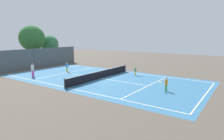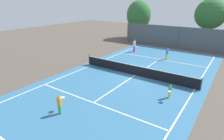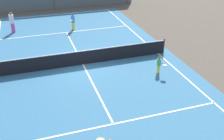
% 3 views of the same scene
% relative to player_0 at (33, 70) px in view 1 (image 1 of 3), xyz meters
% --- Properties ---
extents(ground_plane, '(80.00, 80.00, 0.00)m').
position_rel_player_0_xyz_m(ground_plane, '(4.30, -7.81, -0.91)').
color(ground_plane, brown).
extents(court_surface, '(13.00, 25.00, 0.01)m').
position_rel_player_0_xyz_m(court_surface, '(4.30, -7.81, -0.91)').
color(court_surface, teal).
rests_on(court_surface, ground_plane).
extents(tennis_net, '(11.90, 0.10, 1.10)m').
position_rel_player_0_xyz_m(tennis_net, '(4.30, -7.81, -0.40)').
color(tennis_net, '#333833').
rests_on(tennis_net, ground_plane).
extents(perimeter_fence, '(18.00, 0.12, 3.20)m').
position_rel_player_0_xyz_m(perimeter_fence, '(4.30, 6.19, 0.69)').
color(perimeter_fence, '#515B60').
rests_on(perimeter_fence, ground_plane).
extents(tree_0, '(4.77, 4.77, 7.24)m').
position_rel_player_0_xyz_m(tree_0, '(7.48, 11.19, 3.93)').
color(tree_0, brown).
rests_on(tree_0, ground_plane).
extents(tree_1, '(3.62, 3.62, 5.39)m').
position_rel_player_0_xyz_m(tree_1, '(11.91, 11.82, 2.65)').
color(tree_1, brown).
rests_on(tree_1, ground_plane).
extents(player_0, '(0.38, 0.38, 1.79)m').
position_rel_player_0_xyz_m(player_0, '(0.00, 0.00, 0.00)').
color(player_0, '#D14799').
rests_on(player_0, ground_plane).
extents(player_1, '(0.58, 0.85, 1.29)m').
position_rel_player_0_xyz_m(player_1, '(3.40, -16.45, -0.24)').
color(player_1, '#3FA559').
rests_on(player_1, ground_plane).
extents(player_2, '(0.61, 0.88, 1.47)m').
position_rel_player_0_xyz_m(player_2, '(5.02, -0.90, -0.15)').
color(player_2, yellow).
rests_on(player_2, ground_plane).
extents(player_3, '(0.44, 0.82, 1.11)m').
position_rel_player_0_xyz_m(player_3, '(8.52, -10.43, -0.33)').
color(player_3, yellow).
rests_on(player_3, ground_plane).
extents(ball_crate, '(0.40, 0.29, 0.43)m').
position_rel_player_0_xyz_m(ball_crate, '(3.20, -6.95, -0.73)').
color(ball_crate, blue).
rests_on(ball_crate, ground_plane).
extents(tennis_ball_0, '(0.07, 0.07, 0.07)m').
position_rel_player_0_xyz_m(tennis_ball_0, '(3.79, -1.41, -0.88)').
color(tennis_ball_0, '#CCE533').
rests_on(tennis_ball_0, ground_plane).
extents(tennis_ball_1, '(0.07, 0.07, 0.07)m').
position_rel_player_0_xyz_m(tennis_ball_1, '(3.31, -6.90, -0.88)').
color(tennis_ball_1, '#CCE533').
rests_on(tennis_ball_1, ground_plane).
extents(tennis_ball_2, '(0.07, 0.07, 0.07)m').
position_rel_player_0_xyz_m(tennis_ball_2, '(0.84, -2.11, -0.88)').
color(tennis_ball_2, '#CCE533').
rests_on(tennis_ball_2, ground_plane).
extents(tennis_ball_3, '(0.07, 0.07, 0.07)m').
position_rel_player_0_xyz_m(tennis_ball_3, '(9.78, 0.45, -0.88)').
color(tennis_ball_3, '#CCE533').
rests_on(tennis_ball_3, ground_plane).
extents(tennis_ball_4, '(0.07, 0.07, 0.07)m').
position_rel_player_0_xyz_m(tennis_ball_4, '(4.55, -2.31, -0.88)').
color(tennis_ball_4, '#CCE533').
rests_on(tennis_ball_4, ground_plane).
extents(tennis_ball_5, '(0.07, 0.07, 0.07)m').
position_rel_player_0_xyz_m(tennis_ball_5, '(6.52, -6.81, -0.88)').
color(tennis_ball_5, '#CCE533').
rests_on(tennis_ball_5, ground_plane).
extents(tennis_ball_6, '(0.07, 0.07, 0.07)m').
position_rel_player_0_xyz_m(tennis_ball_6, '(1.27, -14.53, -0.88)').
color(tennis_ball_6, '#CCE533').
rests_on(tennis_ball_6, ground_plane).
extents(tennis_ball_7, '(0.07, 0.07, 0.07)m').
position_rel_player_0_xyz_m(tennis_ball_7, '(3.10, -2.08, -0.88)').
color(tennis_ball_7, '#CCE533').
rests_on(tennis_ball_7, ground_plane).
extents(tennis_ball_8, '(0.07, 0.07, 0.07)m').
position_rel_player_0_xyz_m(tennis_ball_8, '(2.96, -17.11, -0.88)').
color(tennis_ball_8, '#CCE533').
rests_on(tennis_ball_8, ground_plane).
extents(tennis_ball_9, '(0.07, 0.07, 0.07)m').
position_rel_player_0_xyz_m(tennis_ball_9, '(-0.67, -16.81, -0.88)').
color(tennis_ball_9, '#CCE533').
rests_on(tennis_ball_9, ground_plane).
extents(tennis_ball_10, '(0.07, 0.07, 0.07)m').
position_rel_player_0_xyz_m(tennis_ball_10, '(8.77, -14.09, -0.88)').
color(tennis_ball_10, '#CCE533').
rests_on(tennis_ball_10, ground_plane).
extents(tennis_ball_11, '(0.07, 0.07, 0.07)m').
position_rel_player_0_xyz_m(tennis_ball_11, '(-0.73, -15.89, -0.88)').
color(tennis_ball_11, '#CCE533').
rests_on(tennis_ball_11, ground_plane).
extents(tennis_ball_12, '(0.07, 0.07, 0.07)m').
position_rel_player_0_xyz_m(tennis_ball_12, '(8.10, 1.16, -0.88)').
color(tennis_ball_12, '#CCE533').
rests_on(tennis_ball_12, ground_plane).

